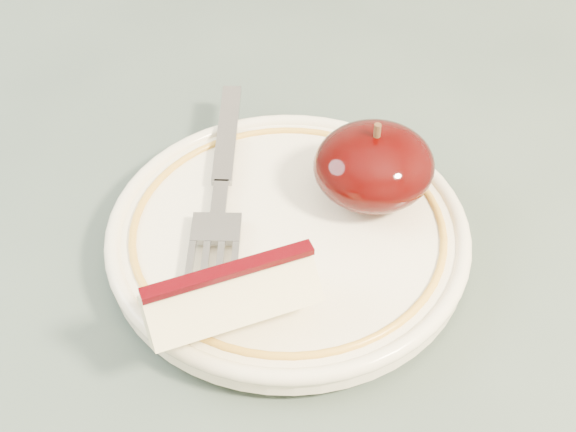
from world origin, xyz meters
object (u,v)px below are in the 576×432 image
object	(u,v)px
table	(137,421)
apple_half	(374,166)
plate	(288,234)
fork	(221,184)

from	to	relation	value
table	apple_half	world-z (taller)	apple_half
plate	fork	xyz separation A→B (m)	(-0.03, 0.04, 0.01)
table	plate	distance (m)	0.15
table	fork	xyz separation A→B (m)	(0.07, 0.07, 0.11)
table	fork	bearing A→B (deg)	43.28
table	plate	bearing A→B (deg)	16.18
table	apple_half	distance (m)	0.21
table	plate	world-z (taller)	plate
plate	apple_half	world-z (taller)	apple_half
plate	fork	size ratio (longest dim) A/B	1.17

